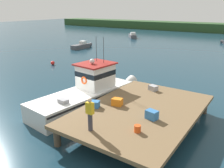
# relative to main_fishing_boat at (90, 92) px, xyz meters

# --- Properties ---
(ground_plane) EXTENTS (200.00, 200.00, 0.00)m
(ground_plane) POSITION_rel_main_fishing_boat_xyz_m (-0.26, -0.86, -1.01)
(ground_plane) COLOR #193847
(dock) EXTENTS (6.00, 9.00, 1.20)m
(dock) POSITION_rel_main_fishing_boat_xyz_m (4.54, -0.86, 0.07)
(dock) COLOR #4C3D2D
(dock) RESTS_ON ground
(main_fishing_boat) EXTENTS (3.34, 9.93, 4.80)m
(main_fishing_boat) POSITION_rel_main_fishing_boat_xyz_m (0.00, 0.00, 0.00)
(main_fishing_boat) COLOR silver
(main_fishing_boat) RESTS_ON ground
(crate_single_by_cleat) EXTENTS (0.68, 0.55, 0.47)m
(crate_single_by_cleat) POSITION_rel_main_fishing_boat_xyz_m (5.59, -1.70, 0.43)
(crate_single_by_cleat) COLOR #3370B2
(crate_single_by_cleat) RESTS_ON dock
(crate_single_far) EXTENTS (0.72, 0.63, 0.38)m
(crate_single_far) POSITION_rel_main_fishing_boat_xyz_m (2.18, -2.22, 0.38)
(crate_single_far) COLOR #3370B2
(crate_single_far) RESTS_ON dock
(crate_stack_mid_dock) EXTENTS (0.72, 0.62, 0.35)m
(crate_stack_mid_dock) POSITION_rel_main_fishing_boat_xyz_m (3.78, 2.39, 0.37)
(crate_stack_mid_dock) COLOR #9E9EA3
(crate_stack_mid_dock) RESTS_ON dock
(crate_stack_near_edge) EXTENTS (0.67, 0.54, 0.44)m
(crate_stack_near_edge) POSITION_rel_main_fishing_boat_xyz_m (3.14, -1.24, 0.41)
(crate_stack_near_edge) COLOR orange
(crate_stack_near_edge) RESTS_ON dock
(bait_bucket) EXTENTS (0.32, 0.32, 0.34)m
(bait_bucket) POSITION_rel_main_fishing_boat_xyz_m (5.63, -3.31, 0.36)
(bait_bucket) COLOR #E04C19
(bait_bucket) RESTS_ON dock
(deckhand_by_the_boat) EXTENTS (0.36, 0.22, 1.63)m
(deckhand_by_the_boat) POSITION_rel_main_fishing_boat_xyz_m (3.71, -4.43, 1.05)
(deckhand_by_the_boat) COLOR #383842
(deckhand_by_the_boat) RESTS_ON dock
(moored_boat_mid_harbor) EXTENTS (1.25, 4.71, 1.19)m
(moored_boat_mid_harbor) POSITION_rel_main_fishing_boat_xyz_m (-17.08, 18.51, -0.60)
(moored_boat_mid_harbor) COLOR #4C4C51
(moored_boat_mid_harbor) RESTS_ON ground
(moored_boat_far_right) EXTENTS (3.97, 4.67, 1.31)m
(moored_boat_far_right) POSITION_rel_main_fishing_boat_xyz_m (-16.84, 35.94, -0.56)
(moored_boat_far_right) COLOR #4C4C51
(moored_boat_far_right) RESTS_ON ground
(mooring_buoy_outer) EXTENTS (0.40, 0.40, 0.40)m
(mooring_buoy_outer) POSITION_rel_main_fishing_boat_xyz_m (4.64, 5.84, -0.81)
(mooring_buoy_outer) COLOR red
(mooring_buoy_outer) RESTS_ON ground
(mooring_buoy_spare_mooring) EXTENTS (0.48, 0.48, 0.48)m
(mooring_buoy_spare_mooring) POSITION_rel_main_fishing_boat_xyz_m (-11.77, 7.10, -0.77)
(mooring_buoy_spare_mooring) COLOR red
(mooring_buoy_spare_mooring) RESTS_ON ground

